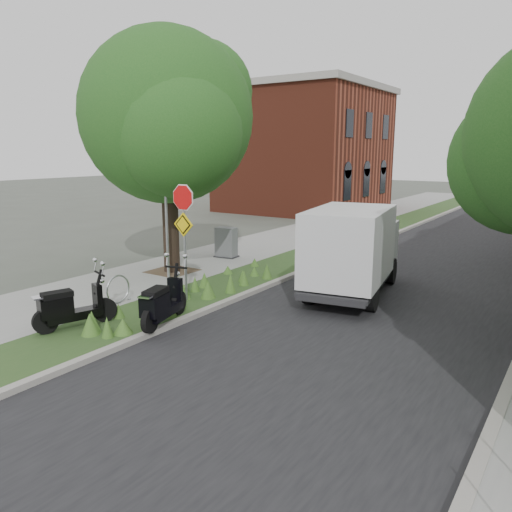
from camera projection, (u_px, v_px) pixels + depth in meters
The scene contains 14 objects.
ground at pixel (213, 320), 12.14m from camera, with size 120.00×120.00×0.00m, color #4C5147.
sidewalk_near at pixel (279, 240), 22.56m from camera, with size 3.50×60.00×0.12m, color gray.
verge at pixel (334, 247), 21.05m from camera, with size 2.00×60.00×0.12m, color #2B4B20.
kerb_near at pixel (357, 249), 20.50m from camera, with size 0.20×60.00×0.13m, color #9E9991.
road at pixel (445, 261), 18.60m from camera, with size 7.00×60.00×0.01m, color black.
street_tree_main at pixel (167, 126), 15.70m from camera, with size 6.21×5.54×7.66m.
bare_post at pixel (166, 216), 14.91m from camera, with size 0.08×0.08×4.00m.
bike_hoop at pixel (118, 289), 13.03m from camera, with size 0.06×0.78×0.77m.
sign_assembly at pixel (184, 219), 12.90m from camera, with size 0.94×0.08×3.22m.
brick_building at pixel (306, 148), 34.30m from camera, with size 9.40×10.40×8.30m.
scooter_near at pixel (66, 310), 11.11m from camera, with size 0.78×1.84×0.90m.
scooter_far at pixel (160, 307), 11.32m from camera, with size 0.74×1.91×0.93m.
box_truck at pixel (353, 247), 14.00m from camera, with size 2.65×4.99×2.15m.
utility_cabinet at pixel (226, 243), 18.68m from camera, with size 0.91×0.67×1.12m.
Camera 1 is at (7.33, -8.98, 4.06)m, focal length 35.00 mm.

